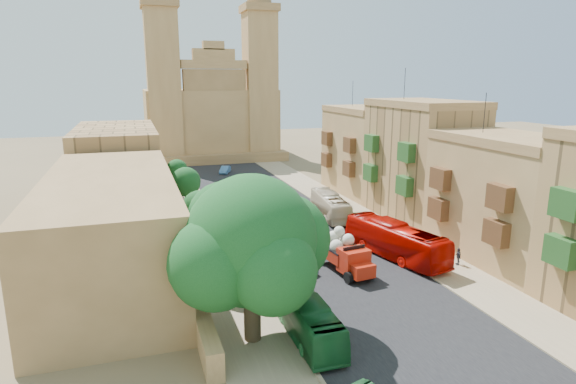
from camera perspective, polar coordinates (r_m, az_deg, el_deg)
ground at (r=32.22m, az=15.12°, el=-17.21°), size 260.00×260.00×0.00m
road_surface at (r=57.58m, az=-1.23°, el=-3.01°), size 14.00×140.00×0.01m
sidewalk_east at (r=60.90m, az=7.37°, el=-2.22°), size 5.00×140.00×0.01m
sidewalk_west at (r=55.72m, az=-10.65°, el=-3.80°), size 5.00×140.00×0.01m
kerb_east at (r=59.88m, az=5.20°, el=-2.37°), size 0.25×140.00×0.12m
kerb_west at (r=56.04m, az=-8.11°, el=-3.54°), size 0.25×140.00×0.12m
townhouse_b at (r=47.70m, az=24.52°, el=-0.62°), size 9.00×14.00×14.90m
townhouse_c at (r=58.30m, az=15.43°, el=3.68°), size 9.00×14.00×17.40m
townhouse_d at (r=70.37m, az=9.16°, el=4.93°), size 9.00×14.00×15.90m
west_wall at (r=45.69m, az=-12.77°, el=-6.53°), size 1.00×40.00×1.80m
west_building_low at (r=42.70m, az=-20.11°, el=-3.77°), size 10.00×28.00×8.40m
west_building_mid at (r=67.91m, az=-19.54°, el=3.05°), size 10.00×22.00×10.00m
church at (r=103.03m, az=-9.19°, el=9.37°), size 28.00×22.50×36.30m
ficus_tree at (r=29.41m, az=-4.23°, el=-6.24°), size 10.65×9.80×10.65m
street_tree_a at (r=37.57m, az=-7.99°, el=-6.23°), size 3.54×3.54×5.45m
street_tree_b at (r=48.96m, az=-10.47°, el=-1.84°), size 3.45×3.45×5.31m
street_tree_c at (r=60.52m, az=-12.02°, el=1.17°), size 3.65×3.65×5.62m
street_tree_d at (r=72.37m, az=-13.03°, el=2.58°), size 3.08×3.08×4.73m
red_truck at (r=41.63m, az=6.73°, el=-7.17°), size 3.24×6.63×3.74m
olive_pickup at (r=52.33m, az=8.24°, el=-3.90°), size 2.68×4.33×1.66m
bus_green_north at (r=31.93m, az=1.96°, el=-14.30°), size 2.31×9.51×2.64m
bus_red_east at (r=45.56m, az=12.60°, el=-5.63°), size 5.22×11.87×3.22m
bus_cream_east at (r=57.55m, az=5.01°, el=-1.61°), size 3.63×10.40×2.84m
car_blue_a at (r=41.53m, az=1.53°, el=-8.71°), size 2.64×3.63×1.15m
car_white_a at (r=60.33m, az=-6.58°, el=-1.73°), size 2.29×4.02×1.25m
car_cream at (r=54.24m, az=2.88°, el=-3.31°), size 3.89×5.34×1.35m
car_dkblue at (r=68.23m, az=-8.32°, el=-0.10°), size 2.35×4.00×1.09m
car_white_b at (r=70.90m, az=-4.18°, el=0.59°), size 2.01×3.93×1.28m
car_blue_b at (r=85.18m, az=-7.47°, el=2.63°), size 2.71×4.01×1.25m
pedestrian_a at (r=47.88m, az=14.84°, el=-5.68°), size 0.80×0.67×1.88m
pedestrian_c at (r=45.56m, az=19.53°, el=-7.20°), size 0.63×0.99×1.56m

